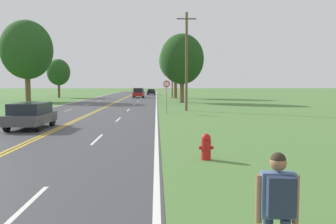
{
  "coord_description": "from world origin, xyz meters",
  "views": [
    {
      "loc": [
        5.57,
        0.35,
        2.54
      ],
      "look_at": [
        6.06,
        15.39,
        1.34
      ],
      "focal_mm": 38.0,
      "sensor_mm": 36.0,
      "label": 1
    }
  ],
  "objects_px": {
    "tree_behind_sign": "(182,59)",
    "car_black_hatchback_mid_near": "(151,92)",
    "fire_hydrant": "(206,146)",
    "traffic_sign": "(167,88)",
    "tree_left_verge": "(176,61)",
    "hitchhiker_person": "(278,202)",
    "tree_right_cluster": "(59,72)",
    "tree_mid_treeline": "(27,50)",
    "car_dark_grey_hatchback_nearest": "(31,115)",
    "car_red_suv_approaching": "(139,93)"
  },
  "relations": [
    {
      "from": "tree_behind_sign",
      "to": "car_black_hatchback_mid_near",
      "type": "height_order",
      "value": "tree_behind_sign"
    },
    {
      "from": "fire_hydrant",
      "to": "traffic_sign",
      "type": "xyz_separation_m",
      "value": [
        -0.8,
        18.34,
        1.7
      ]
    },
    {
      "from": "tree_behind_sign",
      "to": "tree_left_verge",
      "type": "bearing_deg",
      "value": 90.31
    },
    {
      "from": "hitchhiker_person",
      "to": "tree_left_verge",
      "type": "xyz_separation_m",
      "value": [
        1.79,
        57.79,
        5.5
      ]
    },
    {
      "from": "tree_right_cluster",
      "to": "tree_mid_treeline",
      "type": "bearing_deg",
      "value": -93.19
    },
    {
      "from": "car_black_hatchback_mid_near",
      "to": "tree_behind_sign",
      "type": "bearing_deg",
      "value": 8.93
    },
    {
      "from": "hitchhiker_person",
      "to": "car_dark_grey_hatchback_nearest",
      "type": "height_order",
      "value": "hitchhiker_person"
    },
    {
      "from": "tree_behind_sign",
      "to": "car_red_suv_approaching",
      "type": "bearing_deg",
      "value": 111.14
    },
    {
      "from": "hitchhiker_person",
      "to": "car_dark_grey_hatchback_nearest",
      "type": "distance_m",
      "value": 17.99
    },
    {
      "from": "traffic_sign",
      "to": "tree_right_cluster",
      "type": "bearing_deg",
      "value": 117.69
    },
    {
      "from": "traffic_sign",
      "to": "car_black_hatchback_mid_near",
      "type": "relative_size",
      "value": 0.69
    },
    {
      "from": "traffic_sign",
      "to": "tree_left_verge",
      "type": "height_order",
      "value": "tree_left_verge"
    },
    {
      "from": "traffic_sign",
      "to": "tree_behind_sign",
      "type": "distance_m",
      "value": 18.22
    },
    {
      "from": "fire_hydrant",
      "to": "car_black_hatchback_mid_near",
      "type": "xyz_separation_m",
      "value": [
        -2.8,
        69.37,
        0.3
      ]
    },
    {
      "from": "hitchhiker_person",
      "to": "tree_right_cluster",
      "type": "bearing_deg",
      "value": 21.99
    },
    {
      "from": "hitchhiker_person",
      "to": "car_black_hatchback_mid_near",
      "type": "distance_m",
      "value": 76.69
    },
    {
      "from": "traffic_sign",
      "to": "car_dark_grey_hatchback_nearest",
      "type": "bearing_deg",
      "value": -128.96
    },
    {
      "from": "tree_mid_treeline",
      "to": "car_red_suv_approaching",
      "type": "xyz_separation_m",
      "value": [
        15.32,
        12.94,
        -6.46
      ]
    },
    {
      "from": "fire_hydrant",
      "to": "tree_behind_sign",
      "type": "distance_m",
      "value": 36.45
    },
    {
      "from": "tree_behind_sign",
      "to": "tree_mid_treeline",
      "type": "bearing_deg",
      "value": 168.86
    },
    {
      "from": "fire_hydrant",
      "to": "car_red_suv_approaching",
      "type": "relative_size",
      "value": 0.2
    },
    {
      "from": "hitchhiker_person",
      "to": "fire_hydrant",
      "type": "xyz_separation_m",
      "value": [
        0.09,
        7.27,
        -0.57
      ]
    },
    {
      "from": "tree_right_cluster",
      "to": "fire_hydrant",
      "type": "bearing_deg",
      "value": -70.15
    },
    {
      "from": "tree_left_verge",
      "to": "tree_behind_sign",
      "type": "xyz_separation_m",
      "value": [
        0.08,
        -14.51,
        -0.7
      ]
    },
    {
      "from": "fire_hydrant",
      "to": "traffic_sign",
      "type": "bearing_deg",
      "value": 92.48
    },
    {
      "from": "traffic_sign",
      "to": "car_dark_grey_hatchback_nearest",
      "type": "xyz_separation_m",
      "value": [
        -7.97,
        -9.85,
        -1.35
      ]
    },
    {
      "from": "tree_left_verge",
      "to": "tree_right_cluster",
      "type": "xyz_separation_m",
      "value": [
        -21.16,
        3.4,
        -1.9
      ]
    },
    {
      "from": "traffic_sign",
      "to": "tree_mid_treeline",
      "type": "relative_size",
      "value": 0.24
    },
    {
      "from": "traffic_sign",
      "to": "car_black_hatchback_mid_near",
      "type": "bearing_deg",
      "value": 92.25
    },
    {
      "from": "traffic_sign",
      "to": "car_red_suv_approaching",
      "type": "xyz_separation_m",
      "value": [
        -4.11,
        34.93,
        -1.23
      ]
    },
    {
      "from": "car_black_hatchback_mid_near",
      "to": "tree_left_verge",
      "type": "bearing_deg",
      "value": 14.53
    },
    {
      "from": "traffic_sign",
      "to": "tree_mid_treeline",
      "type": "distance_m",
      "value": 29.81
    },
    {
      "from": "car_dark_grey_hatchback_nearest",
      "to": "tree_mid_treeline",
      "type": "bearing_deg",
      "value": 20.31
    },
    {
      "from": "tree_behind_sign",
      "to": "tree_right_cluster",
      "type": "bearing_deg",
      "value": 139.86
    },
    {
      "from": "traffic_sign",
      "to": "tree_right_cluster",
      "type": "distance_m",
      "value": 40.26
    },
    {
      "from": "car_dark_grey_hatchback_nearest",
      "to": "tree_behind_sign",
      "type": "bearing_deg",
      "value": -20.43
    },
    {
      "from": "hitchhiker_person",
      "to": "car_black_hatchback_mid_near",
      "type": "height_order",
      "value": "hitchhiker_person"
    },
    {
      "from": "car_dark_grey_hatchback_nearest",
      "to": "car_red_suv_approaching",
      "type": "xyz_separation_m",
      "value": [
        3.86,
        44.78,
        0.12
      ]
    },
    {
      "from": "tree_behind_sign",
      "to": "fire_hydrant",
      "type": "bearing_deg",
      "value": -92.82
    },
    {
      "from": "tree_right_cluster",
      "to": "car_red_suv_approaching",
      "type": "bearing_deg",
      "value": -2.54
    },
    {
      "from": "tree_behind_sign",
      "to": "hitchhiker_person",
      "type": "bearing_deg",
      "value": -92.47
    },
    {
      "from": "tree_left_verge",
      "to": "tree_behind_sign",
      "type": "distance_m",
      "value": 14.53
    },
    {
      "from": "tree_left_verge",
      "to": "tree_mid_treeline",
      "type": "xyz_separation_m",
      "value": [
        -21.92,
        -10.18,
        0.86
      ]
    },
    {
      "from": "tree_right_cluster",
      "to": "car_dark_grey_hatchback_nearest",
      "type": "height_order",
      "value": "tree_right_cluster"
    },
    {
      "from": "car_red_suv_approaching",
      "to": "tree_left_verge",
      "type": "bearing_deg",
      "value": 69.34
    },
    {
      "from": "tree_left_verge",
      "to": "tree_behind_sign",
      "type": "relative_size",
      "value": 1.07
    },
    {
      "from": "car_dark_grey_hatchback_nearest",
      "to": "tree_left_verge",
      "type": "bearing_deg",
      "value": -13.45
    },
    {
      "from": "fire_hydrant",
      "to": "tree_right_cluster",
      "type": "height_order",
      "value": "tree_right_cluster"
    },
    {
      "from": "tree_right_cluster",
      "to": "car_black_hatchback_mid_near",
      "type": "xyz_separation_m",
      "value": [
        16.66,
        15.45,
        -3.87
      ]
    },
    {
      "from": "fire_hydrant",
      "to": "tree_right_cluster",
      "type": "bearing_deg",
      "value": 109.85
    }
  ]
}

